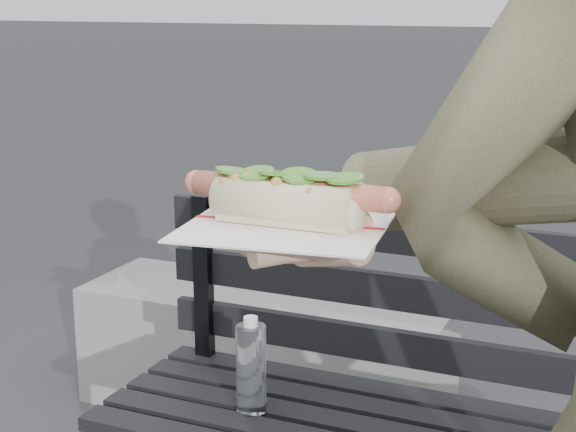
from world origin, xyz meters
The scene contains 3 objects.
park_bench centered at (-0.04, 0.91, 0.52)m, with size 1.50×0.44×0.88m.
concrete_block centered at (-0.85, 1.69, 0.20)m, with size 1.20×0.40×0.40m, color slate.
held_hotdog centered at (0.16, 0.09, 1.16)m, with size 0.63×0.31×0.20m.
Camera 1 is at (0.30, -0.74, 1.33)m, focal length 55.00 mm.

